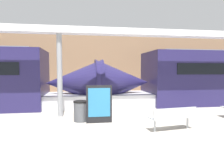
{
  "coord_description": "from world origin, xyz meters",
  "views": [
    {
      "loc": [
        -1.64,
        -5.79,
        2.01
      ],
      "look_at": [
        -0.24,
        3.02,
        1.4
      ],
      "focal_mm": 32.0,
      "sensor_mm": 36.0,
      "label": 1
    }
  ],
  "objects": [
    {
      "name": "canopy_beam",
      "position": [
        -2.53,
        3.09,
        3.73
      ],
      "size": [
        28.0,
        0.6,
        0.28
      ],
      "primitive_type": "cube",
      "color": "silver",
      "rests_on": "support_column_near"
    },
    {
      "name": "poster_board",
      "position": [
        -0.94,
        1.72,
        0.73
      ],
      "size": [
        0.98,
        0.07,
        1.44
      ],
      "color": "black",
      "rests_on": "ground_plane"
    },
    {
      "name": "bench_near",
      "position": [
        1.39,
        0.35,
        0.49
      ],
      "size": [
        1.63,
        0.66,
        0.79
      ],
      "rotation": [
        0.0,
        0.0,
        0.14
      ],
      "color": "#ADB2B7",
      "rests_on": "ground_plane"
    },
    {
      "name": "trash_bin",
      "position": [
        -1.65,
        2.09,
        0.41
      ],
      "size": [
        0.57,
        0.57,
        0.81
      ],
      "color": "#4C4F54",
      "rests_on": "ground_plane"
    },
    {
      "name": "ground_plane",
      "position": [
        0.0,
        0.0,
        0.0
      ],
      "size": [
        60.0,
        60.0,
        0.0
      ],
      "primitive_type": "plane",
      "color": "#A8A093"
    },
    {
      "name": "station_wall",
      "position": [
        0.0,
        10.94,
        2.5
      ],
      "size": [
        56.0,
        0.2,
        5.0
      ],
      "primitive_type": "cube",
      "color": "#937051",
      "rests_on": "ground_plane"
    },
    {
      "name": "support_column_near",
      "position": [
        -2.53,
        3.09,
        1.79
      ],
      "size": [
        0.23,
        0.23,
        3.59
      ],
      "primitive_type": "cylinder",
      "color": "gray",
      "rests_on": "ground_plane"
    }
  ]
}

